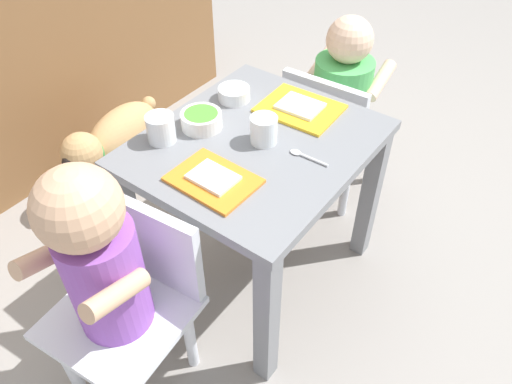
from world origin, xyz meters
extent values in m
plane|color=gray|center=(0.00, 0.00, 0.00)|extent=(7.00, 7.00, 0.00)
cube|color=brown|center=(0.00, 1.01, 0.49)|extent=(1.62, 0.36, 0.99)
cube|color=slate|center=(0.00, 0.00, 0.47)|extent=(0.57, 0.49, 0.03)
cube|color=slate|center=(-0.25, -0.22, 0.23)|extent=(0.04, 0.04, 0.45)
cube|color=slate|center=(0.25, -0.22, 0.23)|extent=(0.04, 0.04, 0.45)
cube|color=slate|center=(-0.25, 0.22, 0.23)|extent=(0.04, 0.04, 0.45)
cube|color=slate|center=(0.25, 0.22, 0.23)|extent=(0.04, 0.04, 0.45)
cube|color=silver|center=(-0.45, 0.04, 0.26)|extent=(0.31, 0.31, 0.02)
cube|color=silver|center=(-0.33, 0.05, 0.37)|extent=(0.05, 0.27, 0.22)
cylinder|color=purple|center=(-0.45, 0.04, 0.40)|extent=(0.15, 0.15, 0.26)
sphere|color=tan|center=(-0.46, 0.03, 0.60)|extent=(0.16, 0.16, 0.16)
cylinder|color=silver|center=(-0.56, 0.13, 0.12)|extent=(0.03, 0.03, 0.25)
cylinder|color=silver|center=(-0.36, 0.14, 0.12)|extent=(0.03, 0.03, 0.25)
cylinder|color=silver|center=(-0.34, -0.05, 0.12)|extent=(0.03, 0.03, 0.25)
cylinder|color=tan|center=(-0.51, 0.12, 0.46)|extent=(0.15, 0.05, 0.09)
cylinder|color=tan|center=(-0.49, -0.06, 0.46)|extent=(0.15, 0.05, 0.09)
cube|color=silver|center=(0.45, 0.01, 0.26)|extent=(0.29, 0.29, 0.02)
cube|color=silver|center=(0.33, 0.00, 0.37)|extent=(0.03, 0.27, 0.22)
cylinder|color=#4CB259|center=(0.45, 0.01, 0.38)|extent=(0.18, 0.18, 0.23)
sphere|color=beige|center=(0.46, 0.01, 0.55)|extent=(0.14, 0.14, 0.14)
cylinder|color=silver|center=(0.56, -0.09, 0.12)|extent=(0.03, 0.03, 0.25)
cylinder|color=silver|center=(0.55, 0.11, 0.12)|extent=(0.03, 0.03, 0.25)
cylinder|color=silver|center=(0.36, -0.10, 0.12)|extent=(0.03, 0.03, 0.25)
cylinder|color=silver|center=(0.35, 0.10, 0.12)|extent=(0.03, 0.03, 0.25)
cylinder|color=beige|center=(0.51, -0.09, 0.43)|extent=(0.15, 0.05, 0.09)
cylinder|color=beige|center=(0.50, 0.11, 0.43)|extent=(0.15, 0.05, 0.09)
ellipsoid|color=tan|center=(0.07, 0.61, 0.19)|extent=(0.33, 0.19, 0.18)
sphere|color=tan|center=(-0.11, 0.59, 0.24)|extent=(0.13, 0.13, 0.13)
sphere|color=black|center=(-0.16, 0.58, 0.23)|extent=(0.06, 0.06, 0.06)
torus|color=green|center=(-0.08, 0.59, 0.22)|extent=(0.05, 0.11, 0.11)
sphere|color=tan|center=(0.22, 0.64, 0.23)|extent=(0.05, 0.05, 0.05)
cylinder|color=tan|center=(-0.02, 0.65, 0.06)|extent=(0.04, 0.04, 0.11)
cylinder|color=tan|center=(-0.01, 0.56, 0.06)|extent=(0.04, 0.04, 0.11)
cylinder|color=tan|center=(0.15, 0.67, 0.06)|extent=(0.04, 0.04, 0.11)
cylinder|color=tan|center=(0.16, 0.58, 0.06)|extent=(0.04, 0.04, 0.11)
cube|color=orange|center=(-0.17, -0.01, 0.48)|extent=(0.14, 0.19, 0.01)
cube|color=white|center=(-0.17, -0.01, 0.49)|extent=(0.08, 0.10, 0.01)
cube|color=gold|center=(0.17, -0.01, 0.48)|extent=(0.17, 0.20, 0.01)
cube|color=white|center=(0.17, -0.01, 0.49)|extent=(0.09, 0.11, 0.01)
cylinder|color=white|center=(-0.13, 0.18, 0.51)|extent=(0.07, 0.07, 0.07)
cylinder|color=silver|center=(-0.13, 0.18, 0.50)|extent=(0.06, 0.06, 0.04)
cylinder|color=white|center=(0.01, -0.02, 0.51)|extent=(0.07, 0.07, 0.07)
cylinder|color=silver|center=(0.01, -0.02, 0.50)|extent=(0.06, 0.06, 0.04)
cylinder|color=white|center=(-0.03, 0.14, 0.50)|extent=(0.10, 0.10, 0.04)
cylinder|color=#4C8C33|center=(-0.03, 0.14, 0.52)|extent=(0.08, 0.08, 0.01)
cylinder|color=white|center=(0.11, 0.15, 0.50)|extent=(0.08, 0.08, 0.03)
cylinder|color=#D84C33|center=(0.11, 0.15, 0.51)|extent=(0.07, 0.07, 0.01)
cylinder|color=silver|center=(0.02, -0.15, 0.48)|extent=(0.01, 0.08, 0.01)
ellipsoid|color=silver|center=(0.01, -0.10, 0.48)|extent=(0.02, 0.03, 0.01)
camera|label=1|loc=(-0.77, -0.56, 1.19)|focal=34.78mm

